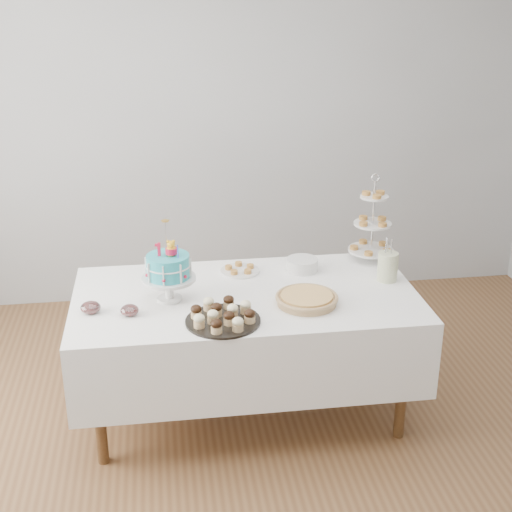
{
  "coord_description": "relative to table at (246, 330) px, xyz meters",
  "views": [
    {
      "loc": [
        -0.45,
        -3.29,
        2.46
      ],
      "look_at": [
        0.06,
        0.3,
        0.99
      ],
      "focal_mm": 50.0,
      "sensor_mm": 36.0,
      "label": 1
    }
  ],
  "objects": [
    {
      "name": "utensil_pitcher",
      "position": [
        0.84,
        0.07,
        0.32
      ],
      "size": [
        0.12,
        0.12,
        0.26
      ],
      "rotation": [
        0.0,
        0.0,
        0.08
      ],
      "color": "white",
      "rests_on": "table"
    },
    {
      "name": "jam_bowl_a",
      "position": [
        -0.84,
        -0.12,
        0.26
      ],
      "size": [
        0.11,
        0.11,
        0.06
      ],
      "color": "silver",
      "rests_on": "table"
    },
    {
      "name": "tiered_stand",
      "position": [
        0.84,
        0.4,
        0.46
      ],
      "size": [
        0.28,
        0.28,
        0.55
      ],
      "color": "silver",
      "rests_on": "table"
    },
    {
      "name": "cupcake_tray",
      "position": [
        -0.16,
        -0.33,
        0.27
      ],
      "size": [
        0.39,
        0.39,
        0.09
      ],
      "color": "black",
      "rests_on": "table"
    },
    {
      "name": "birthday_cake",
      "position": [
        -0.42,
        -0.02,
        0.35
      ],
      "size": [
        0.29,
        0.29,
        0.45
      ],
      "rotation": [
        0.0,
        0.0,
        -0.23
      ],
      "color": "silver",
      "rests_on": "table"
    },
    {
      "name": "pastry_plate",
      "position": [
        0.01,
        0.31,
        0.24
      ],
      "size": [
        0.24,
        0.24,
        0.04
      ],
      "color": "silver",
      "rests_on": "table"
    },
    {
      "name": "jam_bowl_b",
      "position": [
        -0.64,
        -0.18,
        0.25
      ],
      "size": [
        0.1,
        0.1,
        0.06
      ],
      "color": "silver",
      "rests_on": "table"
    },
    {
      "name": "plate_stack",
      "position": [
        0.38,
        0.28,
        0.26
      ],
      "size": [
        0.19,
        0.19,
        0.07
      ],
      "color": "silver",
      "rests_on": "table"
    },
    {
      "name": "floor",
      "position": [
        0.0,
        -0.3,
        -0.54
      ],
      "size": [
        5.0,
        5.0,
        0.0
      ],
      "primitive_type": "plane",
      "color": "brown",
      "rests_on": "ground"
    },
    {
      "name": "walls",
      "position": [
        0.0,
        -0.3,
        0.81
      ],
      "size": [
        5.04,
        4.04,
        2.7
      ],
      "color": "#ADAFB2",
      "rests_on": "floor"
    },
    {
      "name": "pie",
      "position": [
        0.31,
        -0.17,
        0.26
      ],
      "size": [
        0.34,
        0.34,
        0.05
      ],
      "color": "tan",
      "rests_on": "table"
    },
    {
      "name": "table",
      "position": [
        0.0,
        0.0,
        0.0
      ],
      "size": [
        1.92,
        1.02,
        0.77
      ],
      "color": "white",
      "rests_on": "floor"
    }
  ]
}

